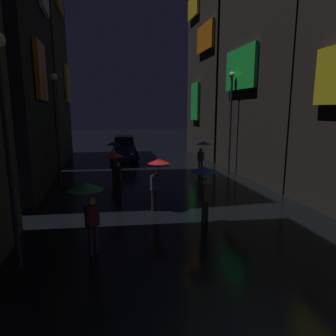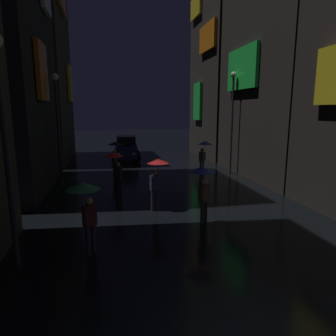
# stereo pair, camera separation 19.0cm
# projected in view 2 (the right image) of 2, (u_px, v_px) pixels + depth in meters

# --- Properties ---
(building_left_far) EXTENTS (4.25, 8.44, 17.70)m
(building_left_far) POSITION_uv_depth(u_px,v_px,m) (36.00, 44.00, 22.57)
(building_left_far) COLOR #33302D
(building_left_far) RESTS_ON ground
(building_right_mid) EXTENTS (4.25, 8.58, 17.14)m
(building_right_mid) POSITION_uv_depth(u_px,v_px,m) (282.00, 28.00, 17.04)
(building_right_mid) COLOR #2D2826
(building_right_mid) RESTS_ON ground
(building_right_far) EXTENTS (4.25, 7.34, 21.29)m
(building_right_far) POSITION_uv_depth(u_px,v_px,m) (226.00, 28.00, 24.69)
(building_right_far) COLOR #2D2826
(building_right_far) RESTS_ON ground
(pedestrian_foreground_left_blue) EXTENTS (0.90, 0.90, 2.12)m
(pedestrian_foreground_left_blue) POSITION_uv_depth(u_px,v_px,m) (203.00, 179.00, 10.17)
(pedestrian_foreground_left_blue) COLOR #38332D
(pedestrian_foreground_left_blue) RESTS_ON ground
(pedestrian_near_crossing_black) EXTENTS (0.90, 0.90, 2.12)m
(pedestrian_near_crossing_black) POSITION_uv_depth(u_px,v_px,m) (115.00, 149.00, 18.00)
(pedestrian_near_crossing_black) COLOR black
(pedestrian_near_crossing_black) RESTS_ON ground
(pedestrian_foreground_right_red) EXTENTS (0.90, 0.90, 2.12)m
(pedestrian_foreground_right_red) POSITION_uv_depth(u_px,v_px,m) (157.00, 169.00, 11.82)
(pedestrian_foreground_right_red) COLOR #2D2D38
(pedestrian_foreground_right_red) RESTS_ON ground
(pedestrian_midstreet_left_green) EXTENTS (0.90, 0.90, 2.12)m
(pedestrian_midstreet_left_green) POSITION_uv_depth(u_px,v_px,m) (85.00, 198.00, 7.97)
(pedestrian_midstreet_left_green) COLOR #2D2D38
(pedestrian_midstreet_left_green) RESTS_ON ground
(pedestrian_far_right_red) EXTENTS (0.90, 0.90, 2.12)m
(pedestrian_far_right_red) POSITION_uv_depth(u_px,v_px,m) (115.00, 162.00, 13.51)
(pedestrian_far_right_red) COLOR black
(pedestrian_far_right_red) RESTS_ON ground
(pedestrian_midstreet_centre_blue) EXTENTS (0.90, 0.90, 2.12)m
(pedestrian_midstreet_centre_blue) POSITION_uv_depth(u_px,v_px,m) (204.00, 148.00, 18.29)
(pedestrian_midstreet_centre_blue) COLOR #38332D
(pedestrian_midstreet_centre_blue) RESTS_ON ground
(car_distant) EXTENTS (2.46, 4.25, 1.92)m
(car_distant) POSITION_uv_depth(u_px,v_px,m) (126.00, 148.00, 24.23)
(car_distant) COLOR navy
(car_distant) RESTS_ON ground
(streetlamp_right_far) EXTENTS (0.36, 0.36, 6.23)m
(streetlamp_right_far) POSITION_uv_depth(u_px,v_px,m) (232.00, 112.00, 18.24)
(streetlamp_right_far) COLOR #2D2D33
(streetlamp_right_far) RESTS_ON ground
(streetlamp_left_far) EXTENTS (0.36, 0.36, 5.79)m
(streetlamp_left_far) POSITION_uv_depth(u_px,v_px,m) (58.00, 118.00, 15.32)
(streetlamp_left_far) COLOR #2D2D33
(streetlamp_left_far) RESTS_ON ground
(streetlamp_left_near) EXTENTS (0.36, 0.36, 5.71)m
(streetlamp_left_near) POSITION_uv_depth(u_px,v_px,m) (4.00, 128.00, 7.13)
(streetlamp_left_near) COLOR #2D2D33
(streetlamp_left_near) RESTS_ON ground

